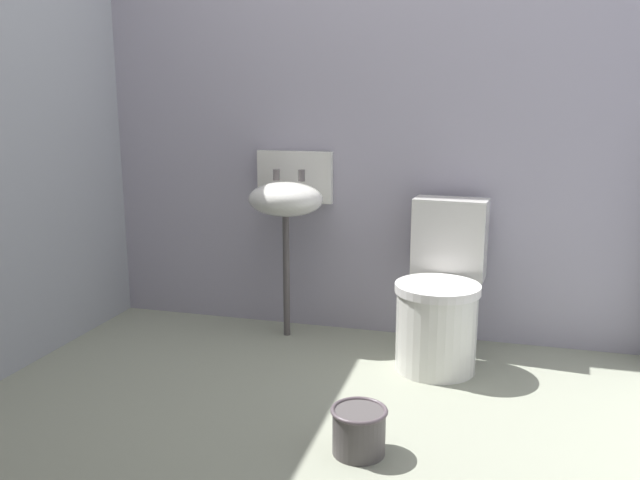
# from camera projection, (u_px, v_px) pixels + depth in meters

# --- Properties ---
(ground_plane) EXTENTS (3.33, 2.79, 0.08)m
(ground_plane) POSITION_uv_depth(u_px,v_px,m) (300.00, 441.00, 2.53)
(ground_plane) COLOR gray
(wall_back) EXTENTS (3.33, 0.10, 2.33)m
(wall_back) POSITION_uv_depth(u_px,v_px,m) (367.00, 118.00, 3.44)
(wall_back) COLOR #9C97A7
(wall_back) RESTS_ON ground
(toilet_near_wall) EXTENTS (0.43, 0.62, 0.78)m
(toilet_near_wall) POSITION_uv_depth(u_px,v_px,m) (440.00, 299.00, 3.13)
(toilet_near_wall) COLOR silver
(toilet_near_wall) RESTS_ON ground
(sink) EXTENTS (0.42, 0.35, 0.99)m
(sink) POSITION_uv_depth(u_px,v_px,m) (287.00, 198.00, 3.43)
(sink) COLOR #4D4848
(sink) RESTS_ON ground
(bucket) EXTENTS (0.21, 0.21, 0.17)m
(bucket) POSITION_uv_depth(u_px,v_px,m) (359.00, 430.00, 2.35)
(bucket) COLOR #4D4848
(bucket) RESTS_ON ground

